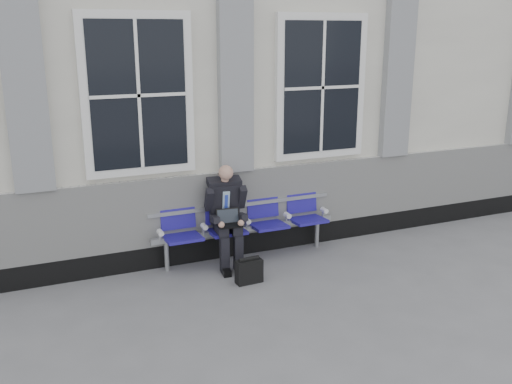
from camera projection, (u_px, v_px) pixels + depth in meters
name	position (u px, v px, depth m)	size (l,w,h in m)	color
ground	(349.00, 285.00, 6.96)	(70.00, 70.00, 0.00)	slate
station_building	(241.00, 79.00, 9.42)	(14.40, 4.40, 4.49)	silver
bench	(245.00, 219.00, 7.67)	(2.60, 0.47, 0.91)	#9EA0A3
businessman	(226.00, 211.00, 7.38)	(0.55, 0.74, 1.35)	black
briefcase	(249.00, 271.00, 6.98)	(0.34, 0.15, 0.34)	black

